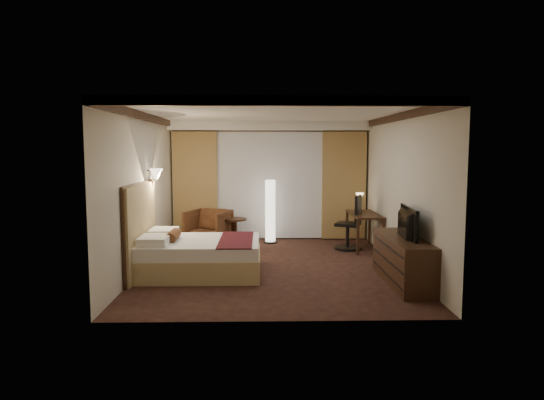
{
  "coord_description": "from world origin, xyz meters",
  "views": [
    {
      "loc": [
        -0.2,
        -8.43,
        2.08
      ],
      "look_at": [
        0.0,
        0.4,
        1.15
      ],
      "focal_mm": 32.0,
      "sensor_mm": 36.0,
      "label": 1
    }
  ],
  "objects_px": {
    "armchair": "(208,226)",
    "desk": "(364,231)",
    "dresser": "(403,260)",
    "television": "(402,218)",
    "bed": "(201,257)",
    "floor_lamp": "(270,211)",
    "office_chair": "(348,222)",
    "side_table": "(235,231)"
  },
  "relations": [
    {
      "from": "floor_lamp",
      "to": "dresser",
      "type": "relative_size",
      "value": 0.76
    },
    {
      "from": "floor_lamp",
      "to": "office_chair",
      "type": "relative_size",
      "value": 1.24
    },
    {
      "from": "side_table",
      "to": "floor_lamp",
      "type": "distance_m",
      "value": 0.9
    },
    {
      "from": "dresser",
      "to": "television",
      "type": "distance_m",
      "value": 0.66
    },
    {
      "from": "office_chair",
      "to": "dresser",
      "type": "distance_m",
      "value": 2.6
    },
    {
      "from": "side_table",
      "to": "desk",
      "type": "height_order",
      "value": "desk"
    },
    {
      "from": "side_table",
      "to": "floor_lamp",
      "type": "bearing_deg",
      "value": 12.56
    },
    {
      "from": "side_table",
      "to": "dresser",
      "type": "xyz_separation_m",
      "value": [
        2.78,
        -3.13,
        0.07
      ]
    },
    {
      "from": "desk",
      "to": "bed",
      "type": "bearing_deg",
      "value": -148.21
    },
    {
      "from": "bed",
      "to": "side_table",
      "type": "relative_size",
      "value": 3.4
    },
    {
      "from": "bed",
      "to": "desk",
      "type": "height_order",
      "value": "desk"
    },
    {
      "from": "floor_lamp",
      "to": "office_chair",
      "type": "xyz_separation_m",
      "value": [
        1.6,
        -0.74,
        -0.14
      ]
    },
    {
      "from": "dresser",
      "to": "office_chair",
      "type": "bearing_deg",
      "value": 98.89
    },
    {
      "from": "side_table",
      "to": "desk",
      "type": "distance_m",
      "value": 2.78
    },
    {
      "from": "bed",
      "to": "desk",
      "type": "relative_size",
      "value": 1.5
    },
    {
      "from": "bed",
      "to": "television",
      "type": "relative_size",
      "value": 1.89
    },
    {
      "from": "floor_lamp",
      "to": "television",
      "type": "height_order",
      "value": "floor_lamp"
    },
    {
      "from": "armchair",
      "to": "television",
      "type": "distance_m",
      "value": 4.58
    },
    {
      "from": "side_table",
      "to": "office_chair",
      "type": "height_order",
      "value": "office_chair"
    },
    {
      "from": "office_chair",
      "to": "bed",
      "type": "bearing_deg",
      "value": -122.22
    },
    {
      "from": "armchair",
      "to": "floor_lamp",
      "type": "relative_size",
      "value": 0.6
    },
    {
      "from": "bed",
      "to": "dresser",
      "type": "xyz_separation_m",
      "value": [
        3.21,
        -0.66,
        0.07
      ]
    },
    {
      "from": "office_chair",
      "to": "dresser",
      "type": "relative_size",
      "value": 0.61
    },
    {
      "from": "bed",
      "to": "side_table",
      "type": "distance_m",
      "value": 2.51
    },
    {
      "from": "armchair",
      "to": "desk",
      "type": "height_order",
      "value": "armchair"
    },
    {
      "from": "television",
      "to": "desk",
      "type": "bearing_deg",
      "value": 4.85
    },
    {
      "from": "desk",
      "to": "office_chair",
      "type": "distance_m",
      "value": 0.41
    },
    {
      "from": "office_chair",
      "to": "desk",
      "type": "bearing_deg",
      "value": 31.68
    },
    {
      "from": "bed",
      "to": "dresser",
      "type": "distance_m",
      "value": 3.27
    },
    {
      "from": "bed",
      "to": "armchair",
      "type": "height_order",
      "value": "armchair"
    },
    {
      "from": "side_table",
      "to": "bed",
      "type": "bearing_deg",
      "value": -99.86
    },
    {
      "from": "floor_lamp",
      "to": "dresser",
      "type": "xyz_separation_m",
      "value": [
        2.0,
        -3.31,
        -0.35
      ]
    },
    {
      "from": "dresser",
      "to": "armchair",
      "type": "bearing_deg",
      "value": 137.24
    },
    {
      "from": "armchair",
      "to": "side_table",
      "type": "relative_size",
      "value": 1.48
    },
    {
      "from": "side_table",
      "to": "dresser",
      "type": "bearing_deg",
      "value": -48.47
    },
    {
      "from": "side_table",
      "to": "dresser",
      "type": "distance_m",
      "value": 4.19
    },
    {
      "from": "bed",
      "to": "desk",
      "type": "xyz_separation_m",
      "value": [
        3.16,
        1.96,
        0.09
      ]
    },
    {
      "from": "dresser",
      "to": "television",
      "type": "bearing_deg",
      "value": 180.0
    },
    {
      "from": "desk",
      "to": "dresser",
      "type": "distance_m",
      "value": 2.61
    },
    {
      "from": "floor_lamp",
      "to": "television",
      "type": "xyz_separation_m",
      "value": [
        1.97,
        -3.31,
        0.32
      ]
    },
    {
      "from": "dresser",
      "to": "television",
      "type": "height_order",
      "value": "television"
    },
    {
      "from": "office_chair",
      "to": "dresser",
      "type": "height_order",
      "value": "office_chair"
    }
  ]
}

